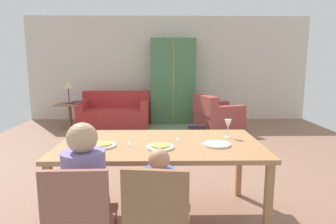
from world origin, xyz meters
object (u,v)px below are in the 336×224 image
at_px(dining_chair_child, 158,218).
at_px(armoire, 173,81).
at_px(dining_table, 160,149).
at_px(wine_glass, 228,125).
at_px(person_child, 160,213).
at_px(book_upper, 78,102).
at_px(plate_near_child, 160,147).
at_px(plate_near_woman, 217,144).
at_px(armchair, 216,118).
at_px(table_lamp, 68,85).
at_px(book_lower, 77,103).
at_px(person_man, 87,203).
at_px(dining_chair_man, 80,219).
at_px(side_table, 70,112).
at_px(couch, 115,113).
at_px(plate_near_man, 102,145).
at_px(handbag, 196,131).

xyz_separation_m(dining_chair_child, armoire, (0.29, 5.58, 0.56)).
height_order(dining_table, wine_glass, wine_glass).
xyz_separation_m(dining_table, wine_glass, (0.68, 0.18, 0.20)).
distance_m(person_child, book_upper, 5.12).
relative_size(armoire, book_upper, 9.55).
bearing_deg(plate_near_child, armoire, 86.71).
bearing_deg(dining_chair_child, plate_near_woman, 55.87).
bearing_deg(plate_near_child, dining_table, 90.00).
distance_m(plate_near_woman, armchair, 3.76).
bearing_deg(book_upper, table_lamp, -173.92).
xyz_separation_m(table_lamp, book_lower, (0.17, 0.01, -0.41)).
bearing_deg(dining_chair_child, plate_near_child, 89.24).
bearing_deg(book_lower, person_man, -72.84).
relative_size(dining_chair_man, armoire, 0.41).
xyz_separation_m(person_child, table_lamp, (-2.15, 4.70, 0.58)).
relative_size(plate_near_woman, side_table, 0.43).
bearing_deg(table_lamp, couch, 14.40).
height_order(person_child, side_table, person_child).
bearing_deg(armoire, book_upper, -162.91).
relative_size(dining_table, person_man, 1.71).
relative_size(armchair, side_table, 1.87).
bearing_deg(person_child, dining_chair_child, -94.33).
bearing_deg(person_man, book_upper, 106.83).
relative_size(couch, armchair, 1.51).
bearing_deg(armchair, book_upper, 172.09).
relative_size(dining_table, book_upper, 8.62).
distance_m(plate_near_man, armchair, 4.10).
relative_size(dining_table, side_table, 3.27).
bearing_deg(side_table, dining_table, -61.75).
bearing_deg(plate_near_woman, plate_near_man, -178.90).
xyz_separation_m(plate_near_man, dining_chair_man, (0.00, -0.76, -0.28)).
distance_m(plate_near_man, dining_chair_man, 0.81).
xyz_separation_m(wine_glass, handbag, (0.02, 2.91, -0.76)).
bearing_deg(wine_glass, book_lower, 124.82).
bearing_deg(book_upper, person_child, -67.54).
relative_size(dining_chair_man, handbag, 2.72).
height_order(dining_chair_child, person_child, person_child).
relative_size(plate_near_child, book_upper, 1.14).
bearing_deg(table_lamp, plate_near_man, -68.46).
height_order(couch, armoire, armoire).
relative_size(person_man, couch, 0.68).
relative_size(side_table, book_lower, 2.64).
distance_m(person_man, book_upper, 4.93).
bearing_deg(wine_glass, book_upper, 124.49).
relative_size(plate_near_man, side_table, 0.43).
bearing_deg(handbag, table_lamp, 162.47).
bearing_deg(plate_near_woman, couch, 110.91).
distance_m(dining_table, person_child, 0.76).
bearing_deg(book_lower, plate_near_woman, -58.66).
distance_m(dining_chair_man, armchair, 4.78).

